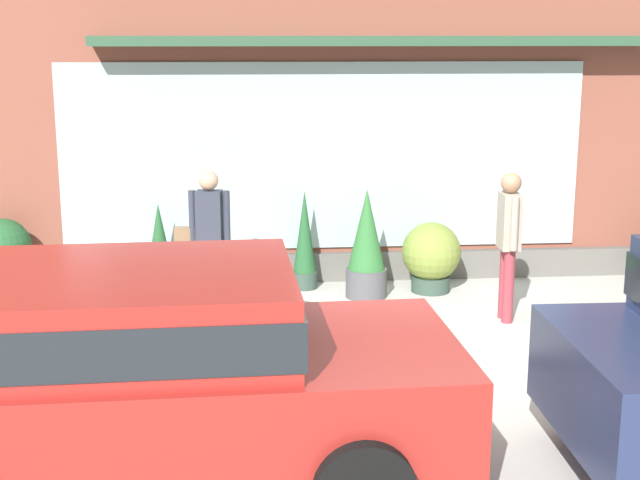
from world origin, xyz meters
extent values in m
plane|color=#B2AFA8|center=(0.00, 0.00, 0.00)|extent=(60.00, 60.00, 0.00)
cube|color=#B2B2AD|center=(0.00, -0.20, 0.06)|extent=(14.00, 0.24, 0.12)
cube|color=brown|center=(0.00, 3.20, 2.43)|extent=(14.00, 0.36, 4.86)
cube|color=#9EB7BC|center=(-0.78, 3.00, 1.60)|extent=(6.53, 0.03, 2.33)
cube|color=#2D5138|center=(0.00, 2.85, 3.01)|extent=(7.13, 0.56, 0.12)
cube|color=#605E59|center=(0.00, 2.98, 0.18)|extent=(6.93, 0.20, 0.36)
cylinder|color=gold|center=(-1.49, 1.04, 0.03)|extent=(0.31, 0.31, 0.06)
cylinder|color=gold|center=(-1.49, 1.04, 0.34)|extent=(0.20, 0.20, 0.57)
sphere|color=gold|center=(-1.49, 1.04, 0.69)|extent=(0.24, 0.24, 0.24)
cylinder|color=gold|center=(-1.64, 1.04, 0.37)|extent=(0.10, 0.09, 0.09)
cylinder|color=gold|center=(-1.35, 1.04, 0.37)|extent=(0.10, 0.09, 0.09)
cylinder|color=gold|center=(-1.49, 0.90, 0.37)|extent=(0.09, 0.10, 0.09)
cylinder|color=#232328|center=(-2.25, 1.66, 0.40)|extent=(0.12, 0.12, 0.81)
cylinder|color=#232328|center=(-2.10, 1.64, 0.40)|extent=(0.12, 0.12, 0.81)
cube|color=#333847|center=(-2.17, 1.65, 1.11)|extent=(0.31, 0.24, 0.61)
sphere|color=tan|center=(-2.17, 1.65, 1.53)|extent=(0.22, 0.22, 0.22)
cylinder|color=#333847|center=(-2.36, 1.68, 1.13)|extent=(0.08, 0.08, 0.58)
cylinder|color=#333847|center=(-1.98, 1.62, 1.13)|extent=(0.08, 0.08, 0.58)
cube|color=#846647|center=(-2.45, 1.71, 0.86)|extent=(0.25, 0.14, 0.28)
cylinder|color=#8E333D|center=(1.06, 1.06, 0.41)|extent=(0.12, 0.12, 0.81)
cylinder|color=#8E333D|center=(1.07, 1.23, 0.41)|extent=(0.12, 0.12, 0.81)
cube|color=#9E9384|center=(1.07, 1.15, 1.12)|extent=(0.21, 0.33, 0.61)
sphere|color=#A37556|center=(1.07, 1.15, 1.54)|extent=(0.22, 0.22, 0.22)
cylinder|color=#9E9384|center=(1.06, 0.94, 1.13)|extent=(0.08, 0.08, 0.58)
cylinder|color=#9E9384|center=(1.07, 1.36, 1.13)|extent=(0.08, 0.08, 0.58)
cube|color=maroon|center=(-2.43, -2.20, 0.65)|extent=(4.29, 1.99, 0.65)
cube|color=maroon|center=(-2.64, -2.21, 1.23)|extent=(2.38, 1.79, 0.59)
cube|color=#1E2328|center=(-2.64, -2.21, 1.23)|extent=(2.42, 1.81, 0.32)
cylinder|color=black|center=(-1.14, -1.21, 0.33)|extent=(0.66, 0.20, 0.65)
cylinder|color=black|center=(1.19, -1.64, 0.31)|extent=(0.62, 0.19, 0.62)
cylinder|color=#9E6042|center=(-2.82, 2.60, 0.18)|extent=(0.31, 0.31, 0.35)
cone|color=#23562D|center=(-2.82, 2.60, 0.73)|extent=(0.28, 0.28, 0.76)
cylinder|color=#33473D|center=(-1.05, 2.64, 0.11)|extent=(0.31, 0.31, 0.21)
cone|color=#23562D|center=(-1.05, 2.64, 0.72)|extent=(0.28, 0.28, 1.02)
cylinder|color=#4C4C51|center=(-0.34, 2.18, 0.17)|extent=(0.49, 0.49, 0.35)
cone|color=#2D6B33|center=(-0.34, 2.18, 0.83)|extent=(0.44, 0.44, 0.96)
cylinder|color=#33473D|center=(0.48, 2.35, 0.10)|extent=(0.47, 0.47, 0.19)
sphere|color=olive|center=(0.48, 2.35, 0.50)|extent=(0.72, 0.72, 0.72)
cylinder|color=#33473D|center=(-4.69, 2.65, 0.16)|extent=(0.43, 0.43, 0.32)
sphere|color=#23562D|center=(-4.69, 2.65, 0.61)|extent=(0.67, 0.67, 0.67)
camera|label=1|loc=(-1.80, -8.16, 3.07)|focal=50.55mm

